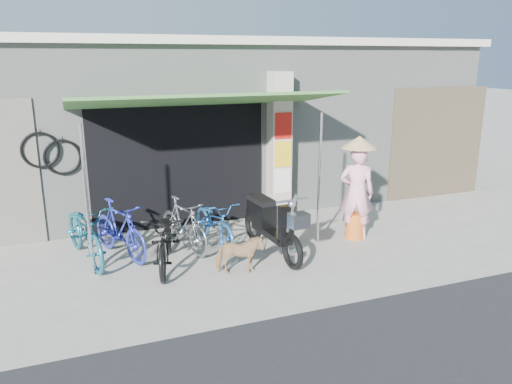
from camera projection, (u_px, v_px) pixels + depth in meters
name	position (u px, v px, depth m)	size (l,w,h in m)	color
ground	(289.00, 265.00, 8.10)	(80.00, 80.00, 0.00)	#A9A299
bicycle_shop	(204.00, 118.00, 12.21)	(12.30, 5.30, 3.66)	gray
shop_pillar	(279.00, 146.00, 10.21)	(0.42, 0.44, 3.00)	#BFB3A3
awning	(205.00, 102.00, 8.60)	(4.60, 1.88, 2.72)	#3E7133
neighbour_right	(437.00, 143.00, 11.81)	(2.60, 0.06, 2.60)	brown
bike_teal	(85.00, 232.00, 8.17)	(0.67, 1.92, 1.01)	#17586B
bike_blue	(120.00, 229.00, 8.33)	(0.46, 1.63, 0.98)	#222C9C
bike_black	(166.00, 239.00, 7.94)	(0.63, 1.80, 0.95)	black
bike_silver	(183.00, 224.00, 8.66)	(0.44, 1.54, 0.93)	#A6A6AA
bike_navy	(215.00, 222.00, 8.90)	(0.57, 1.62, 0.85)	#22589D
street_dog	(239.00, 255.00, 7.72)	(0.34, 0.74, 0.63)	tan
moped	(270.00, 224.00, 8.49)	(0.58, 2.04, 1.15)	black
nun	(357.00, 189.00, 9.12)	(0.76, 0.68, 1.92)	#F2A3B7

